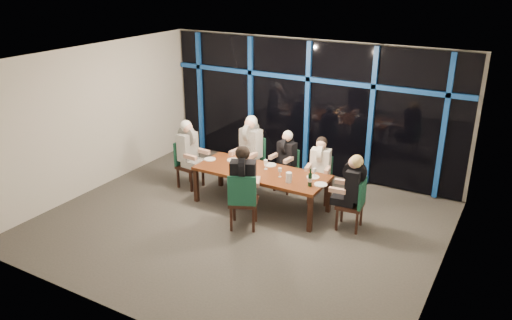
% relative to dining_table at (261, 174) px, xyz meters
% --- Properties ---
extents(room, '(7.04, 7.00, 3.02)m').
position_rel_dining_table_xyz_m(room, '(0.00, -0.80, 1.34)').
color(room, '#504D47').
rests_on(room, ground).
extents(window_wall, '(6.86, 0.43, 2.94)m').
position_rel_dining_table_xyz_m(window_wall, '(0.01, 2.13, 0.87)').
color(window_wall, black).
rests_on(window_wall, ground).
extents(dining_table, '(2.60, 1.00, 0.75)m').
position_rel_dining_table_xyz_m(dining_table, '(0.00, 0.00, 0.00)').
color(dining_table, brown).
rests_on(dining_table, ground).
extents(chair_far_left, '(0.55, 0.55, 1.06)m').
position_rel_dining_table_xyz_m(chair_far_left, '(-0.70, 0.86, -0.09)').
color(chair_far_left, black).
rests_on(chair_far_left, ground).
extents(chair_far_mid, '(0.46, 0.46, 0.89)m').
position_rel_dining_table_xyz_m(chair_far_mid, '(0.08, 1.00, -0.18)').
color(chair_far_mid, black).
rests_on(chair_far_mid, ground).
extents(chair_far_right, '(0.49, 0.49, 0.92)m').
position_rel_dining_table_xyz_m(chair_far_right, '(0.88, 0.85, -0.17)').
color(chair_far_right, black).
rests_on(chair_far_right, ground).
extents(chair_end_left, '(0.51, 0.51, 1.01)m').
position_rel_dining_table_xyz_m(chair_end_left, '(-1.86, 0.08, -0.12)').
color(chair_end_left, black).
rests_on(chair_end_left, ground).
extents(chair_end_right, '(0.49, 0.49, 0.97)m').
position_rel_dining_table_xyz_m(chair_end_right, '(1.89, 0.04, -0.14)').
color(chair_end_right, black).
rests_on(chair_end_right, ground).
extents(chair_near_mid, '(0.66, 0.66, 1.08)m').
position_rel_dining_table_xyz_m(chair_near_mid, '(0.16, -0.95, -0.08)').
color(chair_near_mid, black).
rests_on(chair_near_mid, ground).
extents(diner_far_left, '(0.56, 0.69, 1.03)m').
position_rel_dining_table_xyz_m(diner_far_left, '(-0.71, 0.77, 0.33)').
color(diner_far_left, black).
rests_on(diner_far_left, ground).
extents(diner_far_mid, '(0.47, 0.58, 0.87)m').
position_rel_dining_table_xyz_m(diner_far_mid, '(0.07, 0.92, 0.17)').
color(diner_far_mid, black).
rests_on(diner_far_mid, ground).
extents(diner_far_right, '(0.50, 0.61, 0.90)m').
position_rel_dining_table_xyz_m(diner_far_right, '(0.89, 0.78, 0.20)').
color(diner_far_right, white).
rests_on(diner_far_right, ground).
extents(diner_end_left, '(0.65, 0.52, 0.98)m').
position_rel_dining_table_xyz_m(diner_end_left, '(-1.77, 0.08, 0.28)').
color(diner_end_left, black).
rests_on(diner_end_left, ground).
extents(diner_end_right, '(0.62, 0.51, 0.94)m').
position_rel_dining_table_xyz_m(diner_end_right, '(1.81, 0.03, 0.24)').
color(diner_end_right, black).
rests_on(diner_end_right, ground).
extents(diner_near_mid, '(0.68, 0.74, 1.05)m').
position_rel_dining_table_xyz_m(diner_near_mid, '(0.12, -0.86, 0.34)').
color(diner_near_mid, black).
rests_on(diner_near_mid, ground).
extents(plate_far_left, '(0.24, 0.24, 0.01)m').
position_rel_dining_table_xyz_m(plate_far_left, '(-0.78, 0.21, 0.08)').
color(plate_far_left, white).
rests_on(plate_far_left, dining_table).
extents(plate_far_mid, '(0.24, 0.24, 0.01)m').
position_rel_dining_table_xyz_m(plate_far_mid, '(0.00, 0.36, 0.08)').
color(plate_far_mid, white).
rests_on(plate_far_mid, dining_table).
extents(plate_far_right, '(0.24, 0.24, 0.01)m').
position_rel_dining_table_xyz_m(plate_far_right, '(0.99, 0.22, 0.08)').
color(plate_far_right, white).
rests_on(plate_far_right, dining_table).
extents(plate_end_left, '(0.24, 0.24, 0.01)m').
position_rel_dining_table_xyz_m(plate_end_left, '(-1.21, 0.03, 0.08)').
color(plate_end_left, white).
rests_on(plate_end_left, dining_table).
extents(plate_end_right, '(0.24, 0.24, 0.01)m').
position_rel_dining_table_xyz_m(plate_end_right, '(1.25, -0.02, 0.08)').
color(plate_end_right, white).
rests_on(plate_end_right, dining_table).
extents(plate_near_mid, '(0.24, 0.24, 0.01)m').
position_rel_dining_table_xyz_m(plate_near_mid, '(-0.11, -0.35, 0.08)').
color(plate_near_mid, white).
rests_on(plate_near_mid, dining_table).
extents(wine_bottle, '(0.08, 0.08, 0.33)m').
position_rel_dining_table_xyz_m(wine_bottle, '(1.10, -0.17, 0.20)').
color(wine_bottle, black).
rests_on(wine_bottle, dining_table).
extents(water_pitcher, '(0.12, 0.11, 0.19)m').
position_rel_dining_table_xyz_m(water_pitcher, '(0.69, -0.21, 0.16)').
color(water_pitcher, silver).
rests_on(water_pitcher, dining_table).
extents(tea_light, '(0.05, 0.05, 0.03)m').
position_rel_dining_table_xyz_m(tea_light, '(-0.17, -0.29, 0.08)').
color(tea_light, '#FAA44B').
rests_on(tea_light, dining_table).
extents(wine_glass_a, '(0.07, 0.07, 0.17)m').
position_rel_dining_table_xyz_m(wine_glass_a, '(-0.36, -0.13, 0.19)').
color(wine_glass_a, silver).
rests_on(wine_glass_a, dining_table).
extents(wine_glass_b, '(0.07, 0.07, 0.19)m').
position_rel_dining_table_xyz_m(wine_glass_b, '(0.02, 0.14, 0.21)').
color(wine_glass_b, silver).
rests_on(wine_glass_b, dining_table).
extents(wine_glass_c, '(0.07, 0.07, 0.18)m').
position_rel_dining_table_xyz_m(wine_glass_c, '(0.44, -0.07, 0.20)').
color(wine_glass_c, silver).
rests_on(wine_glass_c, dining_table).
extents(wine_glass_d, '(0.07, 0.07, 0.18)m').
position_rel_dining_table_xyz_m(wine_glass_d, '(-0.63, 0.20, 0.20)').
color(wine_glass_d, white).
rests_on(wine_glass_d, dining_table).
extents(wine_glass_e, '(0.07, 0.07, 0.17)m').
position_rel_dining_table_xyz_m(wine_glass_e, '(1.00, 0.25, 0.19)').
color(wine_glass_e, silver).
rests_on(wine_glass_e, dining_table).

